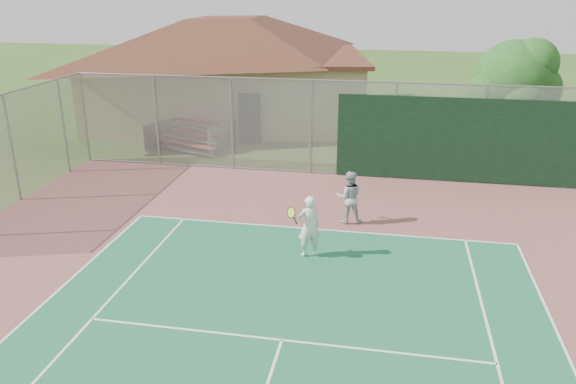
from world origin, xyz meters
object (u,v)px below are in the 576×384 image
(tree, at_px, (515,83))
(player_white_front, at_px, (309,227))
(clubhouse, at_px, (228,60))
(player_grey_back, at_px, (349,198))
(bleachers, at_px, (190,135))

(tree, bearing_deg, player_white_front, -124.65)
(clubhouse, xyz_separation_m, tree, (12.77, -5.44, 0.10))
(tree, xyz_separation_m, player_grey_back, (-5.58, -6.89, -2.43))
(player_white_front, height_order, player_grey_back, player_white_front)
(bleachers, height_order, player_grey_back, player_grey_back)
(player_white_front, bearing_deg, tree, -149.64)
(clubhouse, xyz_separation_m, player_grey_back, (7.19, -12.34, -2.32))
(tree, bearing_deg, clubhouse, 156.91)
(clubhouse, xyz_separation_m, player_white_front, (6.35, -14.74, -2.28))
(tree, height_order, player_grey_back, tree)
(player_white_front, bearing_deg, bleachers, -79.55)
(tree, relative_size, player_grey_back, 3.09)
(tree, bearing_deg, bleachers, -179.54)
(clubhouse, height_order, player_grey_back, clubhouse)
(bleachers, xyz_separation_m, tree, (12.97, 0.10, 2.62))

